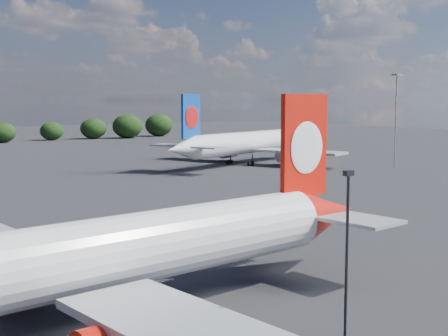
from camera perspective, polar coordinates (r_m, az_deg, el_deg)
qantas_airliner at (r=40.95m, az=-8.76°, el=-7.59°), size 45.06×42.92×14.70m
china_southern_airliner at (r=137.35m, az=1.67°, el=2.24°), size 46.09×44.27×15.42m
apron_lamp_post at (r=33.50m, az=11.15°, el=-8.16°), size 0.55×0.30×10.60m
floodlight_mast_near at (r=137.09m, az=15.45°, el=5.49°), size 1.60×1.60×19.73m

